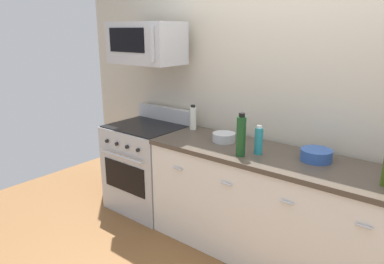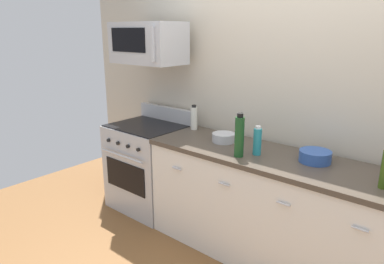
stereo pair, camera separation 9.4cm
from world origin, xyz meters
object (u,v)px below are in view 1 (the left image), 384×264
bottle_dish_soap (259,141)px  bowl_steel_prep (224,137)px  range_oven (147,166)px  bottle_wine_green (241,136)px  bowl_blue_mixing (316,155)px  microwave (146,43)px  bottle_vinegar_white (193,118)px

bottle_dish_soap → bowl_steel_prep: 0.42m
range_oven → bottle_wine_green: 1.40m
range_oven → bowl_blue_mixing: range_oven is taller
microwave → bowl_steel_prep: (0.93, 0.01, -0.79)m
microwave → bottle_dish_soap: bearing=-4.2°
bottle_dish_soap → bowl_steel_prep: (-0.40, 0.10, -0.07)m
range_oven → bowl_blue_mixing: (1.74, 0.09, 0.50)m
microwave → bottle_wine_green: microwave is taller
range_oven → microwave: size_ratio=1.44×
bottle_wine_green → bottle_dish_soap: size_ratio=1.48×
bottle_vinegar_white → bowl_blue_mixing: (1.28, -0.11, -0.07)m
range_oven → bottle_vinegar_white: (0.47, 0.20, 0.57)m
range_oven → bowl_blue_mixing: 1.82m
bottle_dish_soap → bowl_steel_prep: bottle_dish_soap is taller
bottle_wine_green → bottle_vinegar_white: 0.87m
range_oven → bottle_dish_soap: bottle_dish_soap is taller
bottle_wine_green → bottle_dish_soap: bottle_wine_green is taller
bottle_vinegar_white → bottle_dish_soap: size_ratio=1.05×
bottle_vinegar_white → bowl_blue_mixing: bottle_vinegar_white is taller
bottle_wine_green → bowl_steel_prep: 0.41m
bottle_vinegar_white → bottle_dish_soap: bottle_vinegar_white is taller
microwave → bowl_blue_mixing: (1.74, 0.04, -0.78)m
bowl_blue_mixing → bowl_steel_prep: bearing=-177.5°
bottle_dish_soap → bowl_blue_mixing: (0.42, 0.14, -0.06)m
bottle_wine_green → bowl_blue_mixing: 0.58m
bottle_dish_soap → bowl_steel_prep: bearing=165.3°
bottle_dish_soap → bowl_blue_mixing: size_ratio=1.00×
bottle_vinegar_white → bowl_steel_prep: 0.50m
bottle_wine_green → bottle_vinegar_white: bottle_wine_green is taller
microwave → bowl_steel_prep: 1.22m
bottle_vinegar_white → bowl_steel_prep: bearing=-17.6°
bottle_vinegar_white → microwave: bearing=-161.6°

